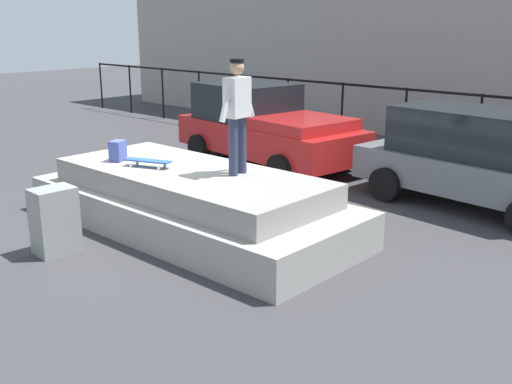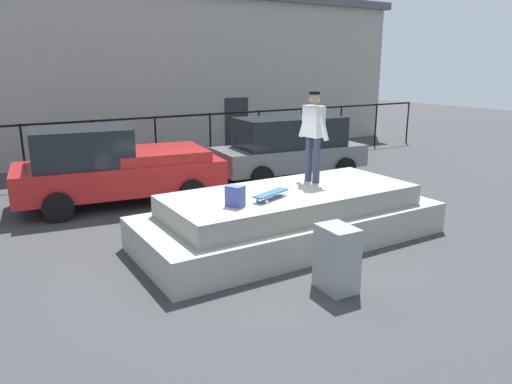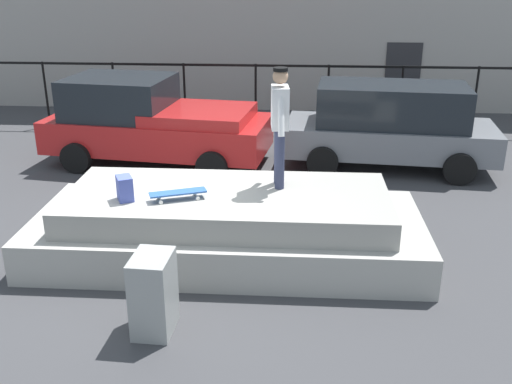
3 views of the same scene
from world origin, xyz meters
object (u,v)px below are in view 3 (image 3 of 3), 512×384
Objects in this scene: skateboard at (178,193)px; skateboarder at (280,120)px; backpack at (125,188)px; car_red_pickup_near at (151,121)px; utility_box at (153,294)px; car_grey_hatchback_mid at (390,124)px.

skateboarder is at bearing 25.08° from skateboard.
backpack is 0.07× the size of car_red_pickup_near.
car_red_pickup_near reaches higher than utility_box.
backpack is (-0.74, -0.06, 0.07)m from skateboard.
skateboard is 0.17× the size of car_red_pickup_near.
skateboarder is 0.39× the size of car_grey_hatchback_mid.
car_red_pickup_near is at bearing 126.54° from skateboarder.
skateboarder reaches higher than car_red_pickup_near.
backpack is at bearing -133.32° from car_grey_hatchback_mid.
car_grey_hatchback_mid is at bearing -68.71° from backpack.
skateboarder is at bearing -53.46° from car_red_pickup_near.
skateboard is (-1.40, -0.66, -0.91)m from skateboarder.
backpack reaches higher than utility_box.
utility_box is (-3.61, -6.30, -0.44)m from car_grey_hatchback_mid.
backpack is at bearing 117.52° from utility_box.
skateboard is 0.74m from backpack.
skateboard is at bearing -110.67° from backpack.
car_grey_hatchback_mid reaches higher than skateboard.
skateboard is 1.83m from utility_box.
car_grey_hatchback_mid is (4.36, 4.62, -0.22)m from backpack.
skateboarder reaches higher than car_grey_hatchback_mid.
backpack is (-2.14, -0.72, -0.84)m from skateboarder.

